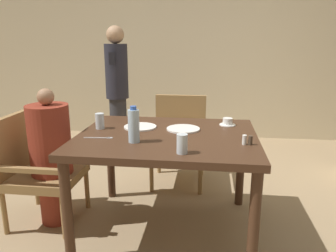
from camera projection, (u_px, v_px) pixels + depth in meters
ground_plane at (167, 228)px, 2.61m from camera, size 16.00×16.00×0.00m
wall_back at (191, 43)px, 4.80m from camera, size 8.00×0.06×2.80m
dining_table at (167, 146)px, 2.43m from camera, size 1.31×1.07×0.78m
chair_left_side at (35, 166)px, 2.62m from camera, size 0.54×0.54×0.89m
diner_in_left_chair at (51, 156)px, 2.58m from camera, size 0.32×0.32×1.10m
chair_far_side at (179, 137)px, 3.40m from camera, size 0.54×0.54×0.89m
standing_host at (117, 89)px, 3.99m from camera, size 0.27×0.31×1.61m
plate_main_left at (183, 129)px, 2.54m from camera, size 0.26×0.26×0.01m
plate_main_right at (140, 127)px, 2.59m from camera, size 0.26×0.26×0.01m
teacup_with_saucer at (228, 122)px, 2.66m from camera, size 0.13×0.13×0.06m
water_bottle at (134, 125)px, 2.20m from camera, size 0.08×0.08×0.25m
glass_tall_near at (100, 121)px, 2.55m from camera, size 0.07×0.07×0.12m
glass_tall_mid at (182, 144)px, 2.00m from camera, size 0.07×0.07×0.12m
salt_shaker at (244, 140)px, 2.17m from camera, size 0.03×0.03×0.07m
pepper_shaker at (250, 140)px, 2.16m from camera, size 0.03×0.03×0.06m
fork_beside_plate at (101, 138)px, 2.32m from camera, size 0.21×0.03×0.00m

